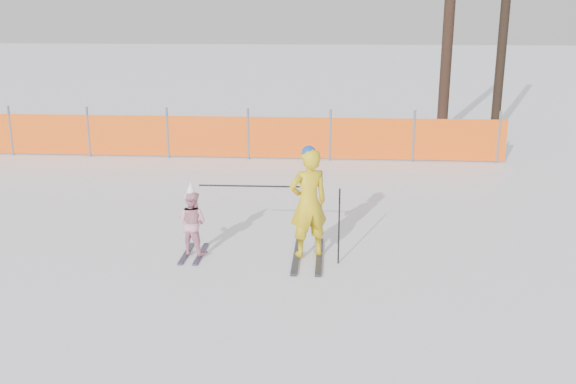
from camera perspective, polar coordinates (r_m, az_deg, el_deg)
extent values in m
plane|color=white|center=(9.19, -0.23, -6.87)|extent=(120.00, 120.00, 0.00)
cube|color=black|center=(9.61, 0.76, -5.69)|extent=(0.09, 1.46, 0.04)
cube|color=black|center=(9.60, 2.80, -5.73)|extent=(0.09, 1.46, 0.04)
imported|color=gold|center=(9.33, 1.82, -0.98)|extent=(0.70, 0.60, 1.62)
sphere|color=#1B4295|center=(9.14, 1.86, 3.49)|extent=(0.21, 0.21, 0.21)
cube|color=black|center=(9.82, -9.03, -5.43)|extent=(0.09, 0.87, 0.03)
cube|color=black|center=(9.78, -7.76, -5.48)|extent=(0.09, 0.87, 0.03)
imported|color=pink|center=(9.63, -8.52, -2.71)|extent=(0.56, 0.50, 0.96)
cone|color=white|center=(9.48, -8.64, 0.23)|extent=(0.19, 0.19, 0.24)
cylinder|color=black|center=(9.22, 4.55, -3.08)|extent=(0.02, 0.02, 1.13)
cylinder|color=black|center=(9.32, -3.47, 0.53)|extent=(1.47, 0.04, 0.02)
cylinder|color=#595960|center=(17.57, -23.42, 5.02)|extent=(0.06, 0.06, 1.25)
cylinder|color=#595960|center=(16.74, -17.31, 5.13)|extent=(0.06, 0.06, 1.25)
cylinder|color=#595960|center=(16.13, -10.65, 5.18)|extent=(0.06, 0.06, 1.25)
cylinder|color=#595960|center=(15.74, -3.56, 5.17)|extent=(0.06, 0.06, 1.25)
cylinder|color=#595960|center=(15.60, 3.77, 5.07)|extent=(0.06, 0.06, 1.25)
cylinder|color=#595960|center=(15.72, 11.11, 4.88)|extent=(0.06, 0.06, 1.25)
cylinder|color=#595960|center=(16.08, 18.22, 4.63)|extent=(0.06, 0.06, 1.25)
cube|color=#FF580D|center=(15.90, -6.80, 4.92)|extent=(14.19, 0.03, 1.00)
cylinder|color=black|center=(19.60, 14.06, 13.88)|extent=(0.32, 0.32, 6.02)
cylinder|color=black|center=(20.07, 18.61, 13.62)|extent=(0.27, 0.27, 6.05)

